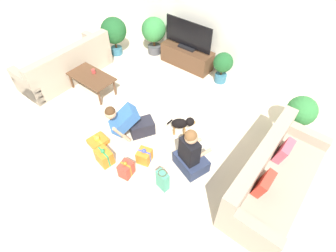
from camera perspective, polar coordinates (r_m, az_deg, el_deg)
ground_plane at (r=5.01m, az=-6.28°, el=-1.01°), size 16.00×16.00×0.00m
wall_back at (r=6.01m, az=11.21°, el=22.61°), size 8.40×0.06×2.60m
sofa_left at (r=6.50m, az=-21.21°, el=12.04°), size 0.83×2.09×0.83m
sofa_right at (r=4.30m, az=21.84°, el=-10.57°), size 0.83×2.09×0.83m
coffee_table at (r=5.86m, az=-16.45°, el=10.12°), size 1.04×0.54×0.41m
tv_console at (r=6.54m, az=4.12°, el=14.82°), size 1.27×0.44×0.47m
tv at (r=6.28m, az=4.38°, el=18.84°), size 1.21×0.20×0.64m
potted_plant_back_right at (r=5.99m, az=11.84°, el=12.91°), size 0.43×0.43×0.71m
potted_plant_back_left at (r=6.85m, az=-3.12°, el=19.83°), size 0.59×0.59×0.93m
potted_plant_corner_left at (r=6.92m, az=-11.72°, el=19.46°), size 0.63×0.63×0.95m
potted_plant_corner_right at (r=5.14m, az=26.88°, el=2.48°), size 0.52×0.52×0.83m
person_kneeling at (r=4.70m, az=-8.38°, el=0.82°), size 0.67×0.83×0.80m
person_sitting at (r=4.22m, az=4.96°, el=-6.20°), size 0.62×0.58×0.91m
dog at (r=4.78m, az=3.20°, el=0.59°), size 0.44×0.36×0.37m
gift_box_a at (r=4.91m, az=-15.01°, el=-3.17°), size 0.32×0.35×0.18m
gift_box_b at (r=4.55m, az=-13.70°, el=-6.52°), size 0.31×0.26×0.33m
gift_box_c at (r=4.47m, az=-5.16°, el=-6.49°), size 0.28×0.28×0.30m
gift_box_d at (r=4.34m, az=-9.10°, el=-9.26°), size 0.22×0.25×0.33m
gift_bag_a at (r=4.11m, az=-1.17°, el=-11.70°), size 0.22×0.15×0.40m
mug at (r=5.86m, az=-15.91°, el=11.38°), size 0.12×0.08×0.09m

